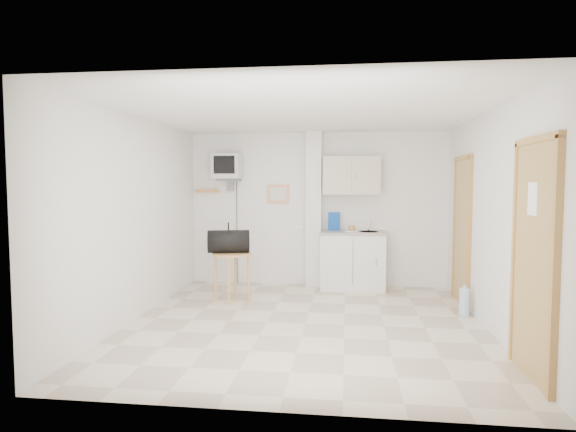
# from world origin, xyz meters

# --- Properties ---
(ground) EXTENTS (4.50, 4.50, 0.00)m
(ground) POSITION_xyz_m (0.00, 0.00, 0.00)
(ground) COLOR beige
(ground) RESTS_ON ground
(room_envelope) EXTENTS (4.24, 4.54, 2.55)m
(room_envelope) POSITION_xyz_m (0.24, 0.09, 1.54)
(room_envelope) COLOR white
(room_envelope) RESTS_ON ground
(kitchenette) EXTENTS (1.03, 0.58, 2.10)m
(kitchenette) POSITION_xyz_m (0.57, 2.00, 0.80)
(kitchenette) COLOR white
(kitchenette) RESTS_ON ground
(crt_television) EXTENTS (0.44, 0.45, 2.15)m
(crt_television) POSITION_xyz_m (-1.45, 2.02, 1.94)
(crt_television) COLOR slate
(crt_television) RESTS_ON ground
(round_table) EXTENTS (0.55, 0.55, 0.69)m
(round_table) POSITION_xyz_m (-1.13, 0.97, 0.58)
(round_table) COLOR #C1814F
(round_table) RESTS_ON ground
(duffel_bag) EXTENTS (0.65, 0.45, 0.43)m
(duffel_bag) POSITION_xyz_m (-1.18, 0.99, 0.86)
(duffel_bag) COLOR black
(duffel_bag) RESTS_ON round_table
(water_bottle) EXTENTS (0.13, 0.13, 0.39)m
(water_bottle) POSITION_xyz_m (1.98, 0.62, 0.18)
(water_bottle) COLOR #A9D1E1
(water_bottle) RESTS_ON ground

